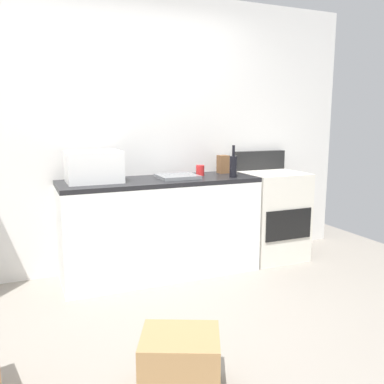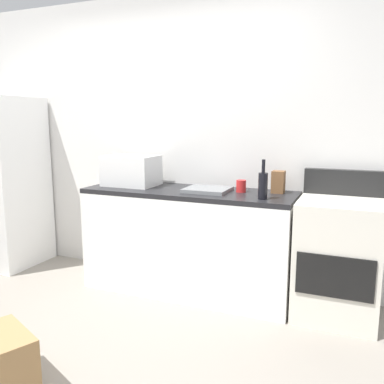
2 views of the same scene
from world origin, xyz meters
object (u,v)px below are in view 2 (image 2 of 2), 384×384
at_px(refrigerator, 4,182).
at_px(knife_block, 278,182).
at_px(stove_oven, 337,257).
at_px(coffee_mug, 241,186).
at_px(wine_bottle, 263,185).
at_px(microwave, 131,171).

distance_m(refrigerator, knife_block, 2.79).
height_order(stove_oven, coffee_mug, stove_oven).
distance_m(stove_oven, coffee_mug, 0.92).
height_order(refrigerator, knife_block, refrigerator).
bearing_deg(stove_oven, wine_bottle, -162.86).
bearing_deg(coffee_mug, wine_bottle, -45.29).
xyz_separation_m(refrigerator, coffee_mug, (2.49, 0.12, 0.10)).
bearing_deg(coffee_mug, microwave, -177.89).
height_order(microwave, knife_block, microwave).
height_order(refrigerator, coffee_mug, refrigerator).
xyz_separation_m(refrigerator, microwave, (1.47, 0.08, 0.18)).
relative_size(wine_bottle, knife_block, 1.67).
bearing_deg(coffee_mug, refrigerator, -177.22).
distance_m(wine_bottle, coffee_mug, 0.34).
height_order(refrigerator, microwave, refrigerator).
xyz_separation_m(stove_oven, knife_block, (-0.49, 0.14, 0.52)).
xyz_separation_m(microwave, knife_block, (1.31, 0.12, -0.05)).
relative_size(stove_oven, microwave, 2.39).
bearing_deg(stove_oven, microwave, 179.10).
bearing_deg(coffee_mug, stove_oven, -4.80).
bearing_deg(microwave, wine_bottle, -8.99).
relative_size(microwave, coffee_mug, 4.60).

